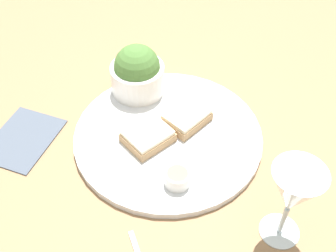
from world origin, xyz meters
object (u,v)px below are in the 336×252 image
Objects in this scene: cheese_toast_near at (148,136)px; napkin at (23,138)px; sauce_ramekin at (177,177)px; salad_bowl at (137,72)px; wine_glass at (293,194)px; cheese_toast_far at (186,118)px.

napkin is at bearing -75.34° from cheese_toast_near.
salad_bowl is at bearing -143.69° from sauce_ramekin.
salad_bowl reaches higher than sauce_ramekin.
cheese_toast_far is at bearing -130.01° from wine_glass.
cheese_toast_near is at bearing -111.88° from wine_glass.
salad_bowl is at bearing -116.15° from cheese_toast_far.
cheese_toast_far is (-0.07, 0.05, 0.00)m from cheese_toast_near.
wine_glass is (0.17, 0.21, 0.08)m from cheese_toast_far.
napkin is (0.06, -0.23, -0.02)m from cheese_toast_near.
sauce_ramekin is at bearing 47.28° from cheese_toast_near.
napkin is at bearing -95.05° from wine_glass.
salad_bowl is 0.14m from cheese_toast_far.
salad_bowl is at bearing -151.94° from cheese_toast_near.
cheese_toast_near is at bearing -132.72° from sauce_ramekin.
napkin is (-0.04, -0.50, -0.10)m from wine_glass.
wine_glass is 0.51m from napkin.
napkin is at bearing -40.85° from salad_bowl.
cheese_toast_near is 0.29m from wine_glass.
wine_glass is (0.23, 0.33, 0.05)m from salad_bowl.
napkin is at bearing -65.70° from cheese_toast_far.
wine_glass reaches higher than cheese_toast_near.
sauce_ramekin is (0.20, 0.15, -0.03)m from salad_bowl.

